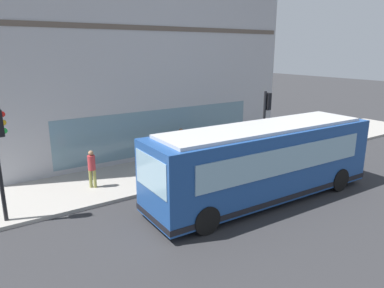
% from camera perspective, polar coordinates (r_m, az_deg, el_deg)
% --- Properties ---
extents(ground, '(120.00, 120.00, 0.00)m').
position_cam_1_polar(ground, '(14.87, 8.36, -8.78)').
color(ground, '#2D2D30').
extents(sidewalk_curb, '(4.12, 40.00, 0.15)m').
position_cam_1_polar(sidewalk_curb, '(18.29, -1.49, -3.75)').
color(sidewalk_curb, '#9E9991').
rests_on(sidewalk_curb, ground).
extents(building_corner, '(7.27, 16.85, 12.70)m').
position_cam_1_polar(building_corner, '(22.31, -9.78, 15.79)').
color(building_corner, '#A8A8AD').
rests_on(building_corner, ground).
extents(city_bus_nearside, '(2.84, 10.11, 3.07)m').
position_cam_1_polar(city_bus_nearside, '(14.54, 11.38, -2.93)').
color(city_bus_nearside, '#1E478C').
rests_on(city_bus_nearside, ground).
extents(traffic_light_near_corner, '(0.32, 0.49, 3.70)m').
position_cam_1_polar(traffic_light_near_corner, '(19.22, 11.85, 5.03)').
color(traffic_light_near_corner, black).
rests_on(traffic_light_near_corner, sidewalk_curb).
extents(fire_hydrant, '(0.35, 0.35, 0.74)m').
position_cam_1_polar(fire_hydrant, '(18.65, -4.72, -2.01)').
color(fire_hydrant, gold).
rests_on(fire_hydrant, sidewalk_curb).
extents(pedestrian_near_hydrant, '(0.32, 0.32, 1.68)m').
position_cam_1_polar(pedestrian_near_hydrant, '(19.26, -1.78, 0.45)').
color(pedestrian_near_hydrant, '#B23338').
rests_on(pedestrian_near_hydrant, sidewalk_curb).
extents(pedestrian_walking_along_curb, '(0.32, 0.32, 1.66)m').
position_cam_1_polar(pedestrian_walking_along_curb, '(15.78, -15.83, -3.51)').
color(pedestrian_walking_along_curb, '#99994C').
rests_on(pedestrian_walking_along_curb, sidewalk_curb).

